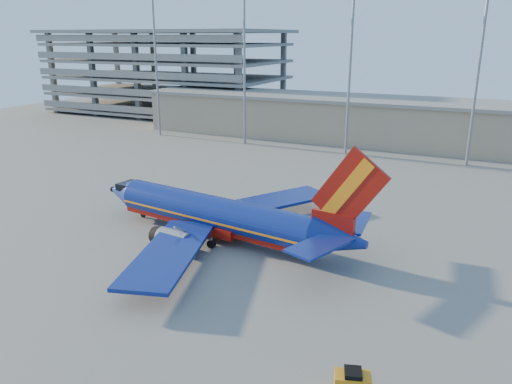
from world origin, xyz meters
TOP-DOWN VIEW (x-y plane):
  - ground at (0.00, 0.00)m, footprint 220.00×220.00m
  - terminal_building at (10.00, 58.00)m, footprint 122.00×16.00m
  - parking_garage at (-62.00, 74.05)m, footprint 62.00×32.00m
  - light_mast_row at (5.00, 46.00)m, footprint 101.60×1.60m
  - aircraft_main at (-5.87, 2.35)m, footprint 33.35×31.88m
  - baggage_tug at (12.42, -14.83)m, footprint 2.41×1.86m

SIDE VIEW (x-z plane):
  - ground at x=0.00m, z-range 0.00..0.00m
  - baggage_tug at x=12.42m, z-range 0.03..1.55m
  - aircraft_main at x=-5.87m, z-range -3.24..8.08m
  - terminal_building at x=10.00m, z-range 0.07..8.57m
  - parking_garage at x=-62.00m, z-range 1.03..22.43m
  - light_mast_row at x=5.00m, z-range 3.23..31.88m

